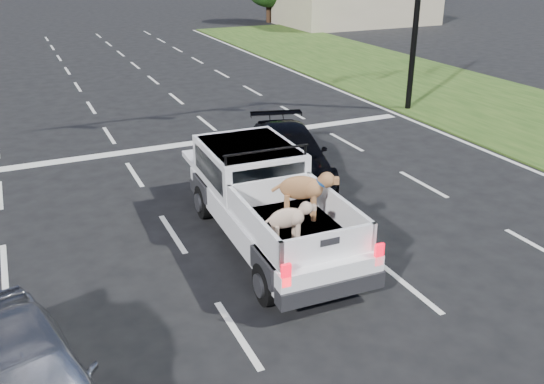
{
  "coord_description": "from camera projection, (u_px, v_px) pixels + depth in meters",
  "views": [
    {
      "loc": [
        -4.51,
        -7.43,
        6.01
      ],
      "look_at": [
        -0.2,
        2.0,
        1.53
      ],
      "focal_mm": 38.0,
      "sensor_mm": 36.0,
      "label": 1
    }
  ],
  "objects": [
    {
      "name": "road_markings",
      "position": [
        209.0,
        182.0,
        15.79
      ],
      "size": [
        17.75,
        60.0,
        0.01
      ],
      "color": "silver",
      "rests_on": "ground"
    },
    {
      "name": "building_right",
      "position": [
        357.0,
        1.0,
        46.39
      ],
      "size": [
        12.0,
        7.0,
        3.6
      ],
      "primitive_type": "cube",
      "color": "tan",
      "rests_on": "ground"
    },
    {
      "name": "black_coupe",
      "position": [
        290.0,
        154.0,
        15.94
      ],
      "size": [
        3.0,
        4.95,
        1.34
      ],
      "primitive_type": "imported",
      "rotation": [
        0.0,
        0.0,
        -0.26
      ],
      "color": "black",
      "rests_on": "ground"
    },
    {
      "name": "silver_sedan",
      "position": [
        25.0,
        383.0,
        7.56
      ],
      "size": [
        2.58,
        4.4,
        1.41
      ],
      "primitive_type": "imported",
      "rotation": [
        0.0,
        0.0,
        0.24
      ],
      "color": "#A8AAAF",
      "rests_on": "ground"
    },
    {
      "name": "ground",
      "position": [
        328.0,
        309.0,
        10.31
      ],
      "size": [
        160.0,
        160.0,
        0.0
      ],
      "primitive_type": "plane",
      "color": "black",
      "rests_on": "ground"
    },
    {
      "name": "pickup_truck",
      "position": [
        267.0,
        199.0,
        12.34
      ],
      "size": [
        2.28,
        5.7,
        2.11
      ],
      "rotation": [
        0.0,
        0.0,
        -0.03
      ],
      "color": "black",
      "rests_on": "ground"
    }
  ]
}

